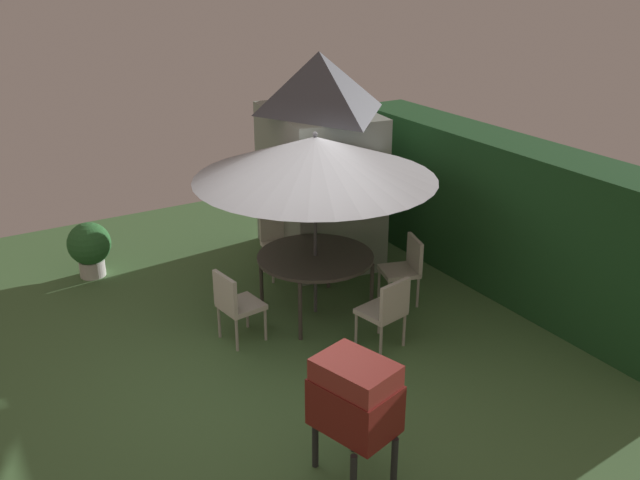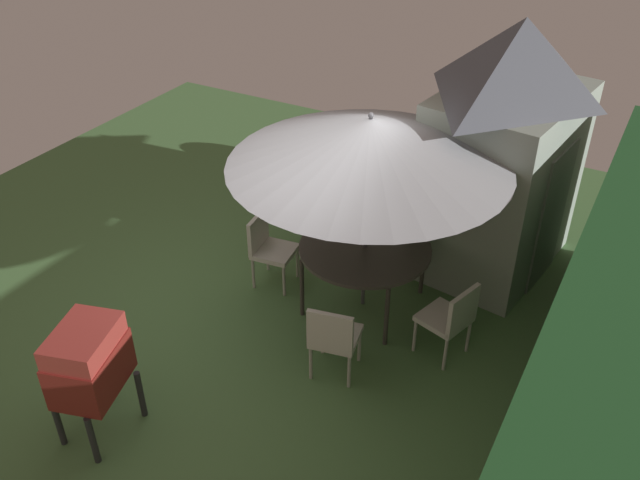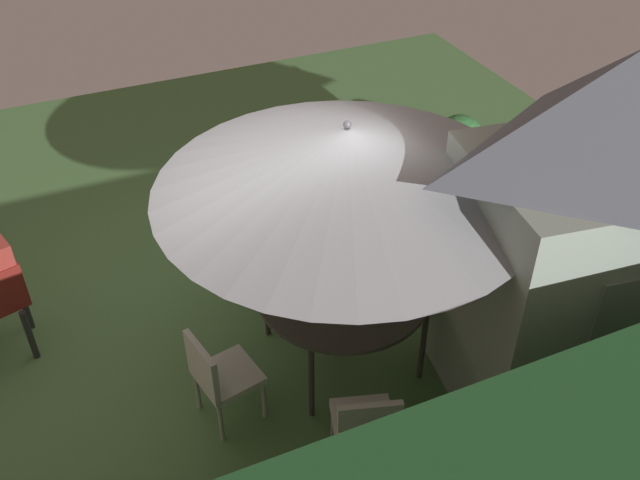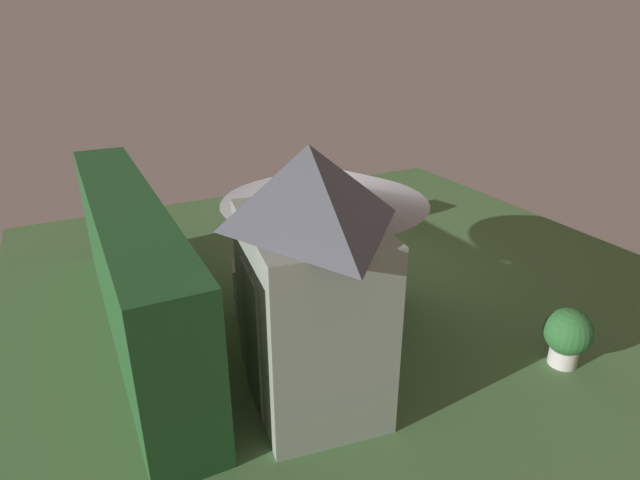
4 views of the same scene
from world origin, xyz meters
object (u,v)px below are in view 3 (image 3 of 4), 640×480
object	(u,v)px
chair_far_side	(218,374)
chair_toward_hedge	(366,425)
chair_toward_house	(479,284)
potted_plant_by_shed	(458,143)
patio_table	(343,293)
chair_near_shed	(277,240)
garden_shed	(595,237)
patio_umbrella	(346,159)

from	to	relation	value
chair_far_side	chair_toward_hedge	world-z (taller)	same
chair_toward_house	potted_plant_by_shed	world-z (taller)	chair_toward_house
patio_table	chair_near_shed	world-z (taller)	chair_near_shed
chair_far_side	chair_toward_hedge	bearing A→B (deg)	132.58
chair_far_side	chair_toward_house	distance (m)	2.50
garden_shed	chair_far_side	distance (m)	3.08
patio_table	patio_umbrella	world-z (taller)	patio_umbrella
chair_toward_hedge	potted_plant_by_shed	xyz separation A→B (m)	(-2.96, -3.36, -0.07)
chair_toward_house	potted_plant_by_shed	bearing A→B (deg)	-118.86
garden_shed	chair_far_side	bearing A→B (deg)	-15.38
garden_shed	chair_toward_house	xyz separation A→B (m)	(0.29, -0.85, -1.04)
chair_near_shed	potted_plant_by_shed	distance (m)	2.93
patio_umbrella	potted_plant_by_shed	xyz separation A→B (m)	(-2.60, -2.20, -1.61)
garden_shed	patio_table	distance (m)	2.06
chair_near_shed	chair_toward_hedge	world-z (taller)	same
garden_shed	patio_umbrella	world-z (taller)	garden_shed
patio_table	chair_far_side	distance (m)	1.25
chair_toward_hedge	chair_far_side	bearing A→B (deg)	-47.42
chair_near_shed	chair_toward_hedge	xyz separation A→B (m)	(0.21, 2.35, 0.00)
garden_shed	chair_toward_hedge	size ratio (longest dim) A/B	3.40
patio_table	chair_toward_house	size ratio (longest dim) A/B	1.64
chair_near_shed	garden_shed	bearing A→B (deg)	128.36
patio_umbrella	potted_plant_by_shed	bearing A→B (deg)	-139.77
patio_table	chair_near_shed	bearing A→B (deg)	-82.87
patio_table	chair_near_shed	distance (m)	1.22
garden_shed	chair_toward_hedge	distance (m)	2.22
chair_toward_hedge	potted_plant_by_shed	distance (m)	4.48
chair_toward_hedge	chair_toward_house	bearing A→B (deg)	-148.78
garden_shed	chair_toward_house	distance (m)	1.38
patio_umbrella	chair_far_side	xyz separation A→B (m)	(1.20, 0.24, -1.55)
potted_plant_by_shed	chair_near_shed	bearing A→B (deg)	20.12
chair_far_side	potted_plant_by_shed	size ratio (longest dim) A/B	1.12
patio_table	potted_plant_by_shed	xyz separation A→B (m)	(-2.60, -2.20, -0.29)
chair_toward_hedge	chair_toward_house	xyz separation A→B (m)	(-1.66, -1.00, 0.00)
patio_table	chair_toward_hedge	world-z (taller)	chair_toward_hedge
chair_far_side	garden_shed	bearing A→B (deg)	164.62
patio_umbrella	chair_far_side	world-z (taller)	patio_umbrella
chair_far_side	chair_toward_hedge	distance (m)	1.25
chair_toward_hedge	potted_plant_by_shed	world-z (taller)	chair_toward_hedge
patio_umbrella	potted_plant_by_shed	world-z (taller)	patio_umbrella
chair_far_side	chair_near_shed	bearing A→B (deg)	-126.28
chair_near_shed	chair_toward_house	bearing A→B (deg)	137.09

